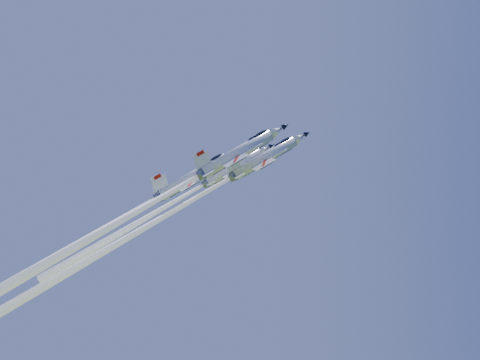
{
  "coord_description": "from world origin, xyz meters",
  "views": [
    {
      "loc": [
        3.42,
        -95.39,
        63.05
      ],
      "look_at": [
        0.0,
        0.0,
        80.19
      ],
      "focal_mm": 40.0,
      "sensor_mm": 36.0,
      "label": 1
    }
  ],
  "objects_px": {
    "jet_lead": "(158,220)",
    "jet_left": "(167,206)",
    "jet_right": "(141,209)",
    "jet_slot": "(79,243)"
  },
  "relations": [
    {
      "from": "jet_lead",
      "to": "jet_left",
      "type": "distance_m",
      "value": 7.58
    },
    {
      "from": "jet_left",
      "to": "jet_right",
      "type": "bearing_deg",
      "value": -23.31
    },
    {
      "from": "jet_lead",
      "to": "jet_left",
      "type": "relative_size",
      "value": 1.29
    },
    {
      "from": "jet_slot",
      "to": "jet_lead",
      "type": "bearing_deg",
      "value": 83.46
    },
    {
      "from": "jet_slot",
      "to": "jet_right",
      "type": "bearing_deg",
      "value": 53.4
    },
    {
      "from": "jet_left",
      "to": "jet_right",
      "type": "distance_m",
      "value": 13.7
    },
    {
      "from": "jet_right",
      "to": "jet_left",
      "type": "bearing_deg",
      "value": 156.69
    },
    {
      "from": "jet_right",
      "to": "jet_slot",
      "type": "distance_m",
      "value": 13.5
    },
    {
      "from": "jet_lead",
      "to": "jet_left",
      "type": "bearing_deg",
      "value": 163.12
    },
    {
      "from": "jet_left",
      "to": "jet_slot",
      "type": "distance_m",
      "value": 17.78
    }
  ]
}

